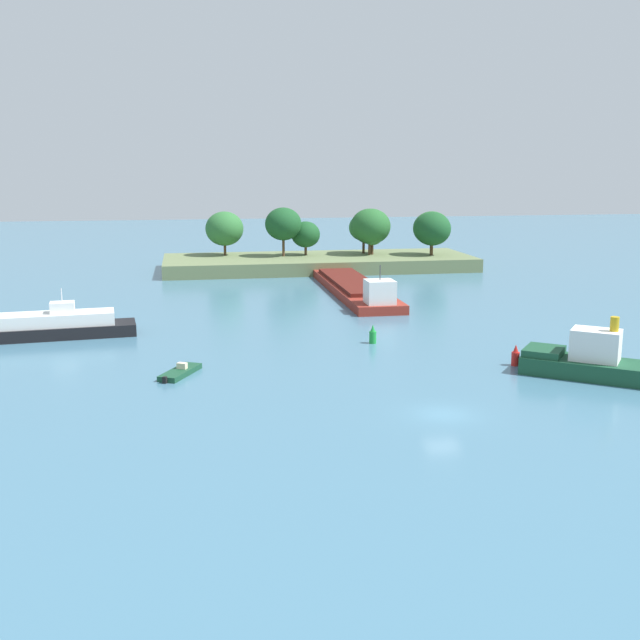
{
  "coord_description": "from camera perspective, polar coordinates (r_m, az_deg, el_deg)",
  "views": [
    {
      "loc": [
        -17.59,
        -49.79,
        17.45
      ],
      "look_at": [
        -3.86,
        28.71,
        1.2
      ],
      "focal_mm": 43.13,
      "sensor_mm": 36.0,
      "label": 1
    }
  ],
  "objects": [
    {
      "name": "ground_plane",
      "position": [
        55.61,
        9.12,
        -6.91
      ],
      "size": [
        400.0,
        400.0,
        0.0
      ],
      "primitive_type": "plane",
      "color": "teal"
    },
    {
      "name": "treeline_island",
      "position": [
        130.3,
        1.03,
        5.47
      ],
      "size": [
        51.37,
        17.73,
        10.32
      ],
      "color": "#66754C",
      "rests_on": "ground"
    },
    {
      "name": "tugboat",
      "position": [
        67.75,
        19.29,
        -2.87
      ],
      "size": [
        11.18,
        9.92,
        5.27
      ],
      "color": "#19472D",
      "rests_on": "ground"
    },
    {
      "name": "cargo_barge",
      "position": [
        105.05,
        2.6,
        2.45
      ],
      "size": [
        6.19,
        33.9,
        5.72
      ],
      "color": "maroon",
      "rests_on": "ground"
    },
    {
      "name": "small_motorboat",
      "position": [
        65.8,
        -10.34,
        -3.82
      ],
      "size": [
        3.74,
        5.22,
        0.96
      ],
      "color": "#19472D",
      "rests_on": "ground"
    },
    {
      "name": "white_riverboat",
      "position": [
        83.09,
        -20.15,
        -0.47
      ],
      "size": [
        19.44,
        6.08,
        5.04
      ],
      "color": "black",
      "rests_on": "ground"
    },
    {
      "name": "channel_buoy_red",
      "position": [
        69.75,
        14.3,
        -2.64
      ],
      "size": [
        0.7,
        0.7,
        1.9
      ],
      "color": "red",
      "rests_on": "ground"
    },
    {
      "name": "channel_buoy_green",
      "position": [
        76.07,
        3.94,
        -1.14
      ],
      "size": [
        0.7,
        0.7,
        1.9
      ],
      "color": "green",
      "rests_on": "ground"
    }
  ]
}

